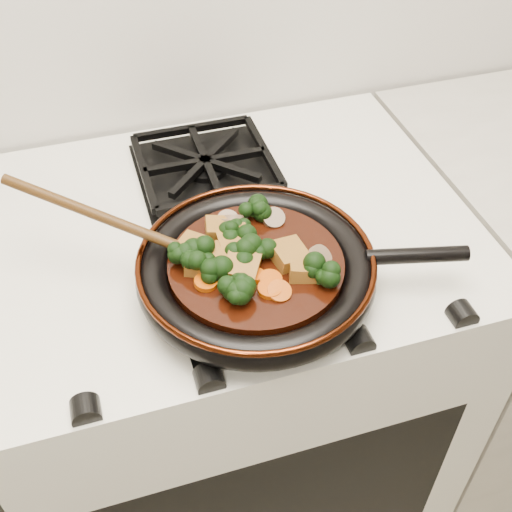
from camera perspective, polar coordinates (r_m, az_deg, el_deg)
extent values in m
cube|color=silver|center=(1.35, -1.93, -11.65)|extent=(0.76, 0.60, 0.90)
cylinder|color=black|center=(0.88, 0.00, -1.74)|extent=(0.30, 0.30, 0.01)
torus|color=black|center=(0.87, 0.00, -1.32)|extent=(0.33, 0.33, 0.04)
torus|color=#401709|center=(0.86, 0.00, -0.34)|extent=(0.32, 0.32, 0.01)
cylinder|color=black|center=(0.90, 14.11, 0.06)|extent=(0.14, 0.05, 0.02)
cylinder|color=black|center=(0.86, 0.00, -1.00)|extent=(0.24, 0.24, 0.02)
cube|color=brown|center=(0.84, -1.27, -1.01)|extent=(0.06, 0.07, 0.03)
cube|color=brown|center=(0.85, -4.56, -0.61)|extent=(0.06, 0.06, 0.03)
cube|color=brown|center=(0.86, 2.97, 0.08)|extent=(0.05, 0.05, 0.03)
cube|color=brown|center=(0.87, -5.67, 0.86)|extent=(0.05, 0.05, 0.02)
cube|color=brown|center=(0.86, -2.28, 0.11)|extent=(0.05, 0.05, 0.02)
cube|color=brown|center=(0.90, -3.35, 2.37)|extent=(0.04, 0.04, 0.03)
cube|color=brown|center=(0.87, -1.94, 1.28)|extent=(0.04, 0.05, 0.03)
cube|color=brown|center=(0.84, 4.41, -1.15)|extent=(0.05, 0.05, 0.03)
cylinder|color=#B74505|center=(0.82, 1.25, -2.94)|extent=(0.03, 0.03, 0.01)
cylinder|color=#B74505|center=(0.83, 1.30, -2.09)|extent=(0.03, 0.03, 0.01)
cylinder|color=#B74505|center=(0.86, -2.29, 0.03)|extent=(0.03, 0.03, 0.02)
cylinder|color=#B74505|center=(0.81, 2.08, -3.16)|extent=(0.03, 0.03, 0.02)
cylinder|color=#B74505|center=(0.83, -4.49, -2.34)|extent=(0.03, 0.03, 0.01)
cylinder|color=#B74505|center=(0.83, -0.12, -1.74)|extent=(0.03, 0.03, 0.01)
cylinder|color=#7C6148|center=(0.91, 1.58, 3.39)|extent=(0.03, 0.03, 0.02)
cylinder|color=#7C6148|center=(0.91, -2.37, 3.19)|extent=(0.05, 0.05, 0.03)
cylinder|color=#7C6148|center=(0.91, -2.51, 3.14)|extent=(0.03, 0.03, 0.02)
cylinder|color=#7C6148|center=(0.91, -2.02, 3.29)|extent=(0.04, 0.03, 0.03)
cylinder|color=#7C6148|center=(0.86, 5.73, -0.18)|extent=(0.05, 0.05, 0.03)
ellipsoid|color=#42280E|center=(0.87, -5.29, 0.21)|extent=(0.07, 0.06, 0.02)
cylinder|color=#42280E|center=(0.89, -13.69, 3.46)|extent=(0.02, 0.02, 0.28)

